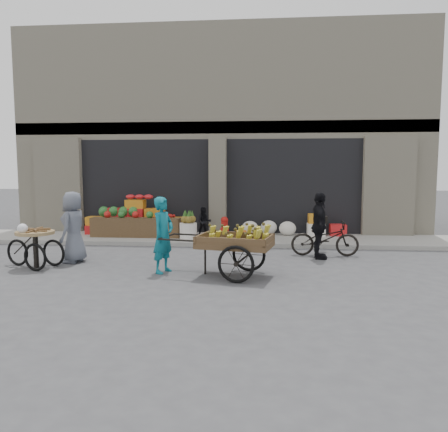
# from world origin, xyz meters

# --- Properties ---
(ground) EXTENTS (80.00, 80.00, 0.00)m
(ground) POSITION_xyz_m (0.00, 0.00, 0.00)
(ground) COLOR #424244
(ground) RESTS_ON ground
(sidewalk) EXTENTS (18.00, 2.20, 0.12)m
(sidewalk) POSITION_xyz_m (0.00, 4.10, 0.06)
(sidewalk) COLOR gray
(sidewalk) RESTS_ON ground
(building) EXTENTS (14.00, 6.45, 7.00)m
(building) POSITION_xyz_m (0.00, 8.03, 3.37)
(building) COLOR beige
(building) RESTS_ON ground
(fruit_display) EXTENTS (3.10, 1.12, 1.24)m
(fruit_display) POSITION_xyz_m (-2.48, 4.38, 0.67)
(fruit_display) COLOR red
(fruit_display) RESTS_ON sidewalk
(pineapple_bin) EXTENTS (0.52, 0.52, 0.50)m
(pineapple_bin) POSITION_xyz_m (-0.75, 3.60, 0.37)
(pineapple_bin) COLOR silver
(pineapple_bin) RESTS_ON sidewalk
(fire_hydrant) EXTENTS (0.22, 0.22, 0.71)m
(fire_hydrant) POSITION_xyz_m (0.35, 3.55, 0.50)
(fire_hydrant) COLOR #A5140F
(fire_hydrant) RESTS_ON sidewalk
(orange_bucket) EXTENTS (0.32, 0.32, 0.30)m
(orange_bucket) POSITION_xyz_m (0.85, 3.50, 0.27)
(orange_bucket) COLOR orange
(orange_bucket) RESTS_ON sidewalk
(right_bay_goods) EXTENTS (3.35, 0.60, 0.70)m
(right_bay_goods) POSITION_xyz_m (2.61, 4.70, 0.41)
(right_bay_goods) COLOR silver
(right_bay_goods) RESTS_ON sidewalk
(seated_person) EXTENTS (0.51, 0.43, 0.93)m
(seated_person) POSITION_xyz_m (-0.35, 4.20, 0.58)
(seated_person) COLOR black
(seated_person) RESTS_ON sidewalk
(banana_cart) EXTENTS (2.68, 1.50, 1.06)m
(banana_cart) POSITION_xyz_m (0.87, -0.38, 0.77)
(banana_cart) COLOR brown
(banana_cart) RESTS_ON ground
(vendor_woman) EXTENTS (0.59, 0.70, 1.64)m
(vendor_woman) POSITION_xyz_m (-0.64, -0.17, 0.82)
(vendor_woman) COLOR #0F6778
(vendor_woman) RESTS_ON ground
(tricycle_cart) EXTENTS (1.46, 1.04, 0.95)m
(tricycle_cart) POSITION_xyz_m (-3.63, 0.03, 0.57)
(tricycle_cart) COLOR #9E7F51
(tricycle_cart) RESTS_ON ground
(vendor_grey) EXTENTS (0.61, 0.87, 1.70)m
(vendor_grey) POSITION_xyz_m (-3.01, 0.68, 0.85)
(vendor_grey) COLOR slate
(vendor_grey) RESTS_ON ground
(bicycle) EXTENTS (1.72, 0.63, 0.90)m
(bicycle) POSITION_xyz_m (3.08, 2.01, 0.45)
(bicycle) COLOR black
(bicycle) RESTS_ON ground
(cyclist) EXTENTS (0.42, 0.98, 1.66)m
(cyclist) POSITION_xyz_m (2.88, 1.61, 0.83)
(cyclist) COLOR black
(cyclist) RESTS_ON ground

